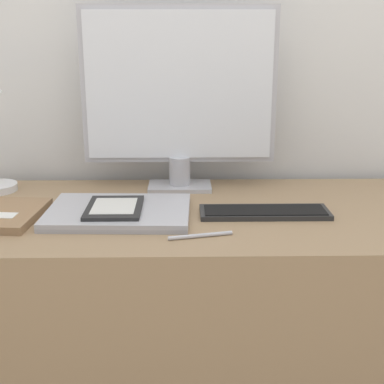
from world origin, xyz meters
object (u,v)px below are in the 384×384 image
Objects in this scene: keyboard at (264,212)px; ereader at (114,208)px; monitor at (179,95)px; laptop at (119,212)px; pen at (200,236)px.

keyboard is 1.86× the size of ereader.
monitor reaches higher than laptop.
laptop is at bearing -121.73° from monitor.
laptop reaches higher than keyboard.
keyboard is 0.36m from laptop.
ereader is (-0.01, -0.01, 0.02)m from laptop.
pen is at bearing -83.06° from monitor.
laptop is (-0.15, -0.24, -0.26)m from monitor.
monitor is 0.38m from laptop.
keyboard is 2.21× the size of pen.
keyboard is 0.22m from pen.
keyboard is at bearing 0.61° from laptop.
ereader is 1.19× the size of pen.
pen is at bearing -36.60° from laptop.
monitor is at bearing 131.70° from keyboard.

